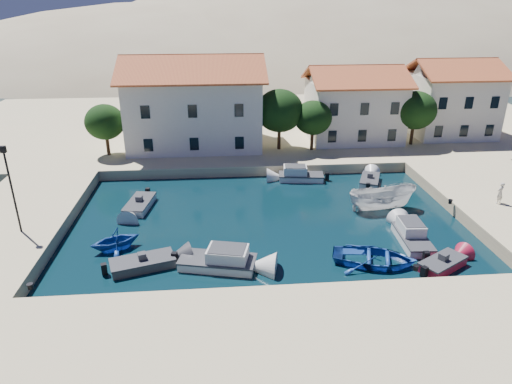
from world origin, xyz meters
The scene contains 22 objects.
ground centered at (0.00, 0.00, 0.00)m, with size 400.00×400.00×0.00m, color black.
quay_south centered at (0.00, -6.00, 0.50)m, with size 52.00×12.00×1.00m, color #CBB98B.
quay_west centered at (-19.00, 10.00, 0.50)m, with size 8.00×20.00×1.00m, color #CBB98B.
quay_north centered at (2.00, 38.00, 0.50)m, with size 80.00×36.00×1.00m, color #CBB98B.
hills centered at (20.64, 123.62, -23.40)m, with size 254.00×176.00×99.00m.
building_left centered at (-6.00, 28.00, 5.94)m, with size 14.70×9.45×9.70m.
building_mid centered at (12.00, 29.00, 5.22)m, with size 10.50×8.40×8.30m.
building_right centered at (24.00, 30.00, 5.47)m, with size 9.45×8.40×8.80m.
trees centered at (4.51, 25.46, 4.84)m, with size 37.30×5.30×6.45m.
lamppost centered at (-17.50, 8.00, 4.75)m, with size 0.35×0.25×6.22m.
bollards centered at (2.80, 3.87, 1.15)m, with size 29.36×9.56×0.30m.
motorboat_grey_sw centered at (-8.65, 4.16, 0.29)m, with size 4.39×2.90×1.25m.
cabin_cruiser_south centered at (-3.84, 3.82, 0.48)m, with size 5.25×3.17×1.60m.
rowboat_south centered at (6.38, 3.37, 0.00)m, with size 3.83×5.36×1.11m, color #1C469A.
motorboat_red_se centered at (10.57, 2.43, 0.30)m, with size 3.65×3.03×1.25m.
cabin_cruiser_east centered at (9.95, 5.76, 0.48)m, with size 2.08×4.54×1.60m.
boat_east centered at (9.66, 11.48, 0.00)m, with size 2.13×5.67×2.19m, color silver.
motorboat_white_ne centered at (10.52, 17.14, 0.30)m, with size 2.81×3.81×1.25m.
rowboat_west centered at (-10.86, 6.71, 0.00)m, with size 2.83×3.28×1.73m, color #1C469A.
motorboat_white_west centered at (-10.21, 13.51, 0.29)m, with size 2.37×4.21×1.25m.
cabin_cruiser_north centered at (4.24, 18.59, 0.48)m, with size 4.42×2.28×1.60m.
pedestrian centered at (18.56, 9.77, 1.88)m, with size 0.64×0.42×1.76m, color beige.
Camera 1 is at (-3.52, -21.64, 15.94)m, focal length 32.00 mm.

